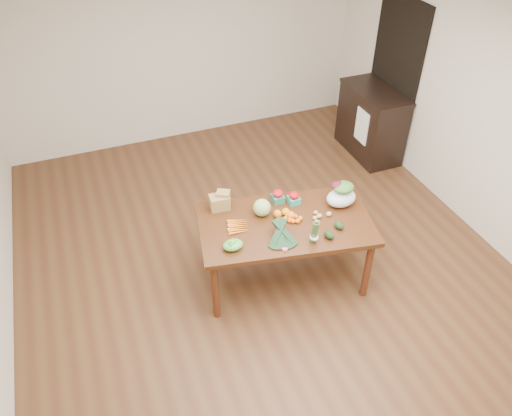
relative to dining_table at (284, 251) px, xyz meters
name	(u,v)px	position (x,y,z in m)	size (l,w,h in m)	color
floor	(263,266)	(-0.13, 0.22, -0.38)	(6.00, 6.00, 0.00)	#52341C
ceiling	(266,5)	(-0.13, 0.22, 2.33)	(5.00, 6.00, 0.02)	white
room_walls	(264,160)	(-0.13, 0.22, 0.97)	(5.02, 6.02, 2.70)	beige
dining_table	(284,251)	(0.00, 0.00, 0.00)	(1.64, 0.91, 0.75)	#472610
doorway_dark	(393,78)	(2.35, 1.82, 0.68)	(0.02, 1.00, 2.10)	black
cabinet	(371,122)	(2.09, 1.79, 0.10)	(0.52, 1.02, 0.94)	black
dish_towel	(362,126)	(1.83, 1.62, 0.18)	(0.02, 0.28, 0.45)	white
paper_bag	(219,201)	(-0.52, 0.43, 0.46)	(0.25, 0.21, 0.18)	#A27F49
cabbage	(262,208)	(-0.17, 0.19, 0.46)	(0.17, 0.17, 0.17)	#9AB267
strawberry_basket_a	(278,197)	(0.06, 0.32, 0.43)	(0.11, 0.11, 0.10)	red
strawberry_basket_b	(294,199)	(0.19, 0.24, 0.43)	(0.11, 0.11, 0.10)	red
orange_a	(278,214)	(-0.04, 0.10, 0.42)	(0.08, 0.08, 0.08)	orange
orange_b	(286,212)	(0.04, 0.10, 0.41)	(0.08, 0.08, 0.08)	orange
orange_c	(291,215)	(0.07, 0.03, 0.42)	(0.08, 0.08, 0.08)	orange
mandarin_cluster	(293,217)	(0.08, 0.01, 0.41)	(0.18, 0.18, 0.08)	orange
carrots	(238,226)	(-0.45, 0.10, 0.39)	(0.22, 0.22, 0.03)	orange
snap_pea_bag	(233,245)	(-0.58, -0.16, 0.42)	(0.19, 0.14, 0.08)	green
kale_bunch	(282,236)	(-0.14, -0.25, 0.45)	(0.32, 0.40, 0.16)	black
asparagus_bundle	(314,232)	(0.12, -0.35, 0.50)	(0.08, 0.08, 0.25)	#4B7937
potato_a	(315,218)	(0.28, -0.07, 0.39)	(0.05, 0.04, 0.04)	tan
potato_b	(317,222)	(0.27, -0.13, 0.40)	(0.05, 0.05, 0.04)	tan
potato_c	(319,216)	(0.33, -0.05, 0.40)	(0.05, 0.05, 0.04)	#D0C178
potato_d	(316,213)	(0.32, 0.00, 0.39)	(0.05, 0.04, 0.04)	tan
potato_e	(329,214)	(0.43, -0.07, 0.40)	(0.05, 0.05, 0.05)	tan
avocado_a	(329,235)	(0.28, -0.35, 0.41)	(0.07, 0.11, 0.07)	black
avocado_b	(339,226)	(0.43, -0.26, 0.41)	(0.07, 0.10, 0.07)	black
salad_bag	(341,195)	(0.62, 0.05, 0.49)	(0.30, 0.23, 0.23)	silver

